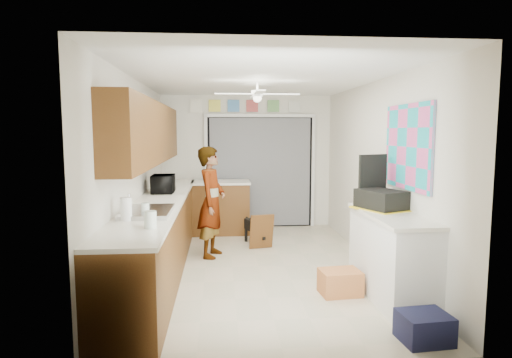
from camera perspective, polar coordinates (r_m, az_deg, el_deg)
name	(u,v)px	position (r m, az deg, el deg)	size (l,w,h in m)	color
floor	(258,266)	(5.92, 0.33, -11.57)	(5.00, 5.00, 0.00)	#BAB096
ceiling	(259,79)	(5.67, 0.34, 13.23)	(5.00, 5.00, 0.00)	white
wall_back	(247,162)	(8.14, -1.23, 2.31)	(3.20, 3.20, 0.00)	silver
wall_front	(288,208)	(3.20, 4.32, -3.89)	(3.20, 3.20, 0.00)	silver
wall_left	(135,176)	(5.74, -15.77, 0.41)	(5.00, 5.00, 0.00)	silver
wall_right	(376,174)	(6.02, 15.70, 0.67)	(5.00, 5.00, 0.00)	silver
left_base_cabinets	(161,236)	(5.83, -12.61, -7.41)	(0.60, 4.80, 0.90)	brown
left_countertop	(160,201)	(5.74, -12.63, -2.84)	(0.62, 4.80, 0.04)	white
upper_cabinets	(149,133)	(5.89, -14.02, 5.96)	(0.32, 4.00, 0.80)	brown
sink_basin	(147,212)	(4.76, -14.28, -4.32)	(0.50, 0.76, 0.06)	silver
faucet	(129,204)	(4.77, -16.56, -3.19)	(0.03, 0.03, 0.22)	silver
peninsula_base	(221,208)	(7.73, -4.69, -3.90)	(1.00, 0.60, 0.90)	brown
peninsula_top	(221,182)	(7.66, -4.72, -0.44)	(1.04, 0.64, 0.04)	white
back_opening_recess	(260,172)	(8.15, 0.54, 0.91)	(2.00, 0.06, 2.10)	black
curtain_panel	(260,172)	(8.11, 0.57, 0.88)	(1.90, 0.03, 2.05)	gray
door_trim_left	(206,173)	(8.09, -6.65, 0.82)	(0.06, 0.04, 2.10)	white
door_trim_right	(313,172)	(8.28, 7.61, 0.93)	(0.06, 0.04, 2.10)	white
door_trim_head	(260,116)	(8.09, 0.57, 8.45)	(2.10, 0.04, 0.06)	white
header_frame_0	(215,106)	(8.10, -5.54, 9.70)	(0.22, 0.02, 0.22)	#F2E850
header_frame_1	(233,106)	(8.10, -3.02, 9.72)	(0.22, 0.02, 0.22)	#4B86C9
header_frame_2	(252,106)	(8.12, -0.52, 9.72)	(0.22, 0.02, 0.22)	#C04849
header_frame_3	(273,106)	(8.16, 2.33, 9.70)	(0.22, 0.02, 0.22)	#69A45D
header_frame_4	(294,106)	(8.21, 5.14, 9.65)	(0.22, 0.02, 0.22)	silver
route66_sign	(196,106)	(8.11, -8.05, 9.66)	(0.22, 0.02, 0.26)	silver
right_counter_base	(391,257)	(4.97, 17.56, -9.94)	(0.50, 1.40, 0.90)	white
right_counter_top	(392,215)	(4.86, 17.64, -4.61)	(0.54, 1.44, 0.04)	white
abstract_painting	(408,147)	(5.06, 19.57, 4.06)	(0.03, 1.15, 0.95)	#E8559F
ceiling_fan	(257,94)	(5.85, 0.17, 11.24)	(1.14, 1.14, 0.24)	white
microwave	(163,184)	(6.32, -12.27, -0.63)	(0.46, 0.32, 0.26)	black
jar_a	(150,220)	(4.03, -13.90, -5.28)	(0.11, 0.11, 0.16)	silver
jar_b	(145,209)	(4.68, -14.55, -3.89)	(0.09, 0.09, 0.13)	silver
paper_towel_roll	(126,209)	(4.42, -16.92, -3.86)	(0.11, 0.11, 0.23)	white
suitcase	(381,200)	(5.08, 16.33, -2.65)	(0.38, 0.51, 0.22)	black
suitcase_rim	(381,209)	(5.09, 16.30, -3.87)	(0.44, 0.58, 0.02)	yellow
suitcase_lid	(373,175)	(5.31, 15.30, 0.49)	(0.42, 0.03, 0.50)	black
cardboard_box	(340,282)	(5.02, 11.14, -13.36)	(0.44, 0.33, 0.27)	#CA6D3F
navy_crate	(424,327)	(4.19, 21.52, -17.94)	(0.41, 0.34, 0.25)	#161938
cabinet_door_panel	(262,232)	(6.67, 0.75, -7.03)	(0.37, 0.03, 0.56)	brown
man	(212,202)	(6.24, -5.95, -3.07)	(0.58, 0.39, 1.61)	white
dog	(253,230)	(7.04, -0.36, -6.83)	(0.24, 0.55, 0.43)	black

